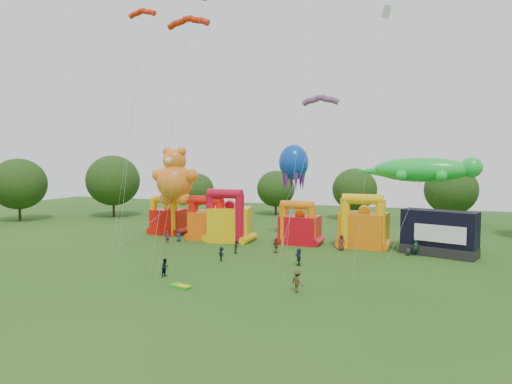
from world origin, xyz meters
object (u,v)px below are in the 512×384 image
(spectator_0, at_px, (179,235))
(octopus_kite, at_px, (288,187))
(stage_trailer, at_px, (439,234))
(gecko_kite, at_px, (414,193))
(bouncy_castle_0, at_px, (168,219))
(bouncy_castle_2, at_px, (229,221))
(spectator_4, at_px, (276,246))
(teddy_bear_kite, at_px, (164,198))

(spectator_0, bearing_deg, octopus_kite, 40.41)
(stage_trailer, height_order, gecko_kite, gecko_kite)
(bouncy_castle_0, xyz_separation_m, bouncy_castle_2, (11.20, -2.44, 0.52))
(gecko_kite, distance_m, octopus_kite, 17.63)
(spectator_4, bearing_deg, gecko_kite, 153.00)
(bouncy_castle_0, bearing_deg, spectator_0, -46.25)
(teddy_bear_kite, bearing_deg, spectator_4, -8.95)
(stage_trailer, distance_m, spectator_4, 19.10)
(teddy_bear_kite, height_order, octopus_kite, octopus_kite)
(spectator_0, height_order, spectator_4, spectator_4)
(gecko_kite, bearing_deg, teddy_bear_kite, -175.06)
(stage_trailer, distance_m, teddy_bear_kite, 35.70)
(bouncy_castle_0, bearing_deg, gecko_kite, -3.69)
(spectator_0, bearing_deg, gecko_kite, 15.70)
(stage_trailer, xyz_separation_m, spectator_0, (-33.09, -2.92, -1.73))
(teddy_bear_kite, xyz_separation_m, spectator_0, (2.33, -0.01, -5.04))
(bouncy_castle_0, height_order, teddy_bear_kite, teddy_bear_kite)
(gecko_kite, distance_m, spectator_4, 17.44)
(stage_trailer, relative_size, teddy_bear_kite, 0.68)
(spectator_4, bearing_deg, spectator_0, -57.20)
(octopus_kite, height_order, spectator_0, octopus_kite)
(teddy_bear_kite, xyz_separation_m, spectator_4, (17.24, -2.72, -5.00))
(stage_trailer, distance_m, spectator_0, 33.26)
(stage_trailer, bearing_deg, bouncy_castle_2, -179.40)
(teddy_bear_kite, xyz_separation_m, gecko_kite, (32.51, 2.81, 1.37))
(teddy_bear_kite, relative_size, spectator_0, 7.89)
(octopus_kite, bearing_deg, bouncy_castle_2, -143.96)
(bouncy_castle_2, xyz_separation_m, spectator_0, (-6.33, -2.64, -1.92))
(spectator_0, bearing_deg, spectator_4, 0.07)
(bouncy_castle_2, relative_size, gecko_kite, 0.50)
(bouncy_castle_0, relative_size, teddy_bear_kite, 0.45)
(spectator_0, relative_size, spectator_4, 0.95)
(spectator_0, bearing_deg, bouncy_castle_0, 144.11)
(bouncy_castle_2, xyz_separation_m, stage_trailer, (26.75, 0.28, -0.19))
(bouncy_castle_0, distance_m, spectator_0, 7.17)
(stage_trailer, xyz_separation_m, teddy_bear_kite, (-35.42, -2.91, 3.31))
(bouncy_castle_0, distance_m, teddy_bear_kite, 6.74)
(bouncy_castle_2, xyz_separation_m, teddy_bear_kite, (-8.67, -2.63, 3.13))
(stage_trailer, height_order, octopus_kite, octopus_kite)
(bouncy_castle_0, height_order, spectator_0, bouncy_castle_0)
(spectator_4, bearing_deg, stage_trailer, 150.30)
(spectator_4, bearing_deg, bouncy_castle_2, -78.84)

